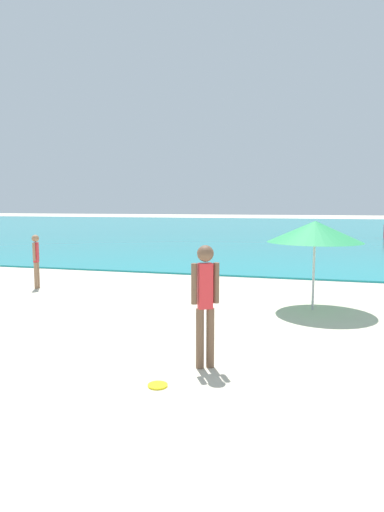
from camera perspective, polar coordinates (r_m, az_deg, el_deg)
water at (r=43.80m, az=11.54°, el=3.58°), size 160.00×60.00×0.06m
person_standing at (r=6.11m, az=1.73°, el=-5.58°), size 0.36×0.23×1.73m
frisbee at (r=5.80m, az=-4.47°, el=-16.37°), size 0.25×0.25×0.03m
person_distant at (r=12.70m, az=-19.55°, el=-0.25°), size 0.20×0.33×1.47m
beach_umbrella at (r=9.79m, az=15.64°, el=3.06°), size 2.04×2.04×1.94m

